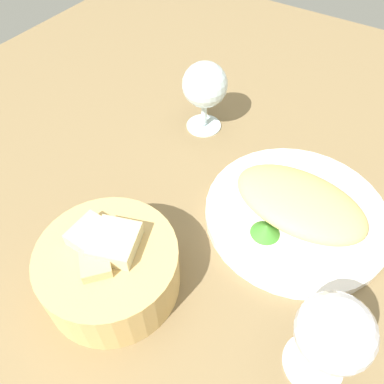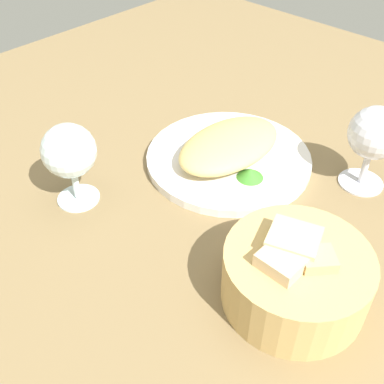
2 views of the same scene
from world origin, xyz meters
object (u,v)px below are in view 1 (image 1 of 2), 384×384
object	(u,v)px
plate	(296,214)
wine_glass_near	(205,87)
bread_basket	(110,267)
wine_glass_far	(333,335)

from	to	relation	value
plate	wine_glass_near	xyz separation A→B (cm)	(22.27, -10.28, 7.61)
plate	bread_basket	distance (cm)	27.63
plate	bread_basket	size ratio (longest dim) A/B	1.57
bread_basket	wine_glass_near	size ratio (longest dim) A/B	1.35
bread_basket	wine_glass_far	size ratio (longest dim) A/B	1.29
wine_glass_far	wine_glass_near	bearing A→B (deg)	-41.68
bread_basket	wine_glass_far	world-z (taller)	wine_glass_far
plate	bread_basket	world-z (taller)	bread_basket
bread_basket	plate	bearing A→B (deg)	-124.24
bread_basket	wine_glass_far	xyz separation A→B (cm)	(-25.32, -4.34, 4.70)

